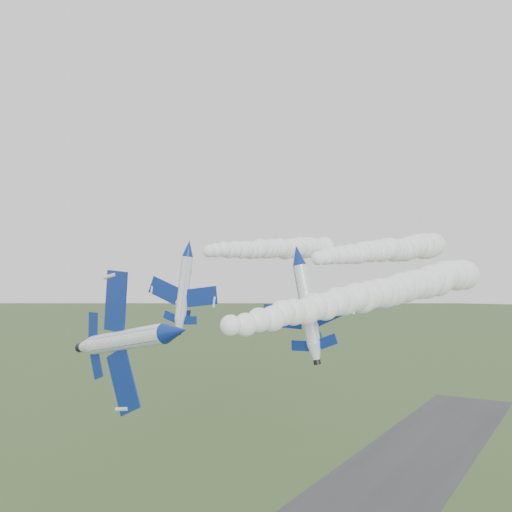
{
  "coord_description": "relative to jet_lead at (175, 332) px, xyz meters",
  "views": [
    {
      "loc": [
        35.3,
        -41.44,
        39.11
      ],
      "look_at": [
        1.59,
        15.29,
        42.0
      ],
      "focal_mm": 40.0,
      "sensor_mm": 36.0,
      "label": 1
    }
  ],
  "objects": [
    {
      "name": "smoke_trail_jet_lead",
      "position": [
        5.79,
        31.29,
        2.51
      ],
      "size": [
        13.32,
        55.55,
        4.55
      ],
      "primitive_type": null,
      "rotation": [
        0.0,
        0.0,
        -0.16
      ],
      "color": "white"
    },
    {
      "name": "jet_pair_left",
      "position": [
        -17.81,
        24.81,
        8.12
      ],
      "size": [
        10.36,
        12.45,
        3.21
      ],
      "rotation": [
        0.0,
        0.13,
        0.09
      ],
      "color": "white"
    },
    {
      "name": "smoke_trail_jet_pair_right",
      "position": [
        -2.05,
        60.84,
        9.11
      ],
      "size": [
        6.81,
        65.92,
        5.15
      ],
      "primitive_type": null,
      "rotation": [
        0.0,
        0.0,
        0.03
      ],
      "color": "white"
    },
    {
      "name": "jet_lead",
      "position": [
        0.0,
        0.0,
        0.0
      ],
      "size": [
        5.52,
        14.25,
        11.62
      ],
      "rotation": [
        0.0,
        1.4,
        -0.16
      ],
      "color": "white"
    },
    {
      "name": "jet_pair_right",
      "position": [
        -1.81,
        24.4,
        6.82
      ],
      "size": [
        11.22,
        13.73,
        3.85
      ],
      "rotation": [
        0.0,
        -0.19,
        0.03
      ],
      "color": "white"
    },
    {
      "name": "smoke_trail_jet_pair_left",
      "position": [
        -21.97,
        57.72,
        9.76
      ],
      "size": [
        10.3,
        60.12,
        4.68
      ],
      "primitive_type": null,
      "rotation": [
        0.0,
        0.0,
        0.09
      ],
      "color": "white"
    }
  ]
}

